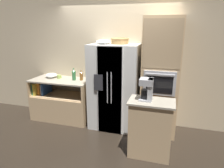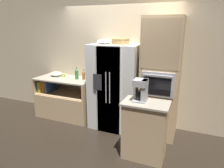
% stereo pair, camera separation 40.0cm
% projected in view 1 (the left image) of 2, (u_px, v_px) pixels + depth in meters
% --- Properties ---
extents(ground_plane, '(20.00, 20.00, 0.00)m').
position_uv_depth(ground_plane, '(111.00, 126.00, 4.32)').
color(ground_plane, black).
extents(wall_back, '(12.00, 0.06, 2.80)m').
position_uv_depth(wall_back, '(117.00, 59.00, 4.33)').
color(wall_back, beige).
rests_on(wall_back, ground_plane).
extents(counter_left, '(1.33, 0.66, 0.93)m').
position_uv_depth(counter_left, '(62.00, 104.00, 4.61)').
color(counter_left, tan).
rests_on(counter_left, ground_plane).
extents(refrigerator, '(0.98, 0.73, 1.74)m').
position_uv_depth(refrigerator, '(114.00, 87.00, 4.11)').
color(refrigerator, silver).
rests_on(refrigerator, ground_plane).
extents(wall_oven, '(0.68, 0.70, 2.25)m').
position_uv_depth(wall_oven, '(161.00, 78.00, 3.81)').
color(wall_oven, tan).
rests_on(wall_oven, ground_plane).
extents(island_counter, '(0.72, 0.46, 0.95)m').
position_uv_depth(island_counter, '(150.00, 128.00, 3.24)').
color(island_counter, tan).
rests_on(island_counter, ground_plane).
extents(wicker_basket, '(0.36, 0.36, 0.12)m').
position_uv_depth(wicker_basket, '(120.00, 41.00, 3.89)').
color(wicker_basket, tan).
rests_on(wicker_basket, refrigerator).
extents(fruit_bowl, '(0.30, 0.30, 0.08)m').
position_uv_depth(fruit_bowl, '(103.00, 42.00, 3.90)').
color(fruit_bowl, white).
rests_on(fruit_bowl, refrigerator).
extents(bottle_tall, '(0.08, 0.08, 0.27)m').
position_uv_depth(bottle_tall, '(74.00, 75.00, 4.37)').
color(bottle_tall, '#33723F').
rests_on(bottle_tall, counter_left).
extents(bottle_short, '(0.07, 0.07, 0.23)m').
position_uv_depth(bottle_short, '(81.00, 76.00, 4.36)').
color(bottle_short, brown).
rests_on(bottle_short, counter_left).
extents(mug, '(0.12, 0.09, 0.08)m').
position_uv_depth(mug, '(59.00, 77.00, 4.53)').
color(mug, '#B2D166').
rests_on(mug, counter_left).
extents(mixing_bowl, '(0.27, 0.27, 0.10)m').
position_uv_depth(mixing_bowl, '(51.00, 75.00, 4.61)').
color(mixing_bowl, white).
rests_on(mixing_bowl, counter_left).
extents(coffee_maker, '(0.20, 0.21, 0.35)m').
position_uv_depth(coffee_maker, '(147.00, 89.00, 3.09)').
color(coffee_maker, '#B2B2B7').
rests_on(coffee_maker, island_counter).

